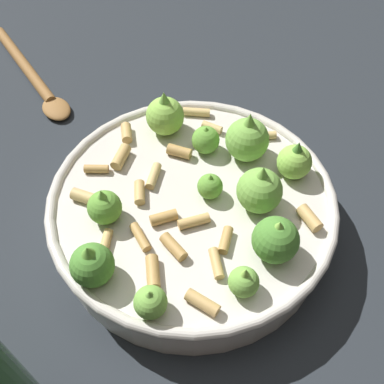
{
  "coord_description": "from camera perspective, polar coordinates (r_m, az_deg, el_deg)",
  "views": [
    {
      "loc": [
        0.21,
        0.2,
        0.43
      ],
      "look_at": [
        0.0,
        0.0,
        0.06
      ],
      "focal_mm": 42.47,
      "sensor_mm": 36.0,
      "label": 1
    }
  ],
  "objects": [
    {
      "name": "wooden_spoon",
      "position": [
        0.73,
        -19.39,
        13.55
      ],
      "size": [
        0.07,
        0.25,
        0.02
      ],
      "color": "olive",
      "rests_on": "ground"
    },
    {
      "name": "ground_plane",
      "position": [
        0.51,
        -0.0,
        -4.38
      ],
      "size": [
        2.4,
        2.4,
        0.0
      ],
      "primitive_type": "plane",
      "color": "#23282D"
    },
    {
      "name": "cooking_pan",
      "position": [
        0.49,
        0.26,
        -1.95
      ],
      "size": [
        0.3,
        0.3,
        0.11
      ],
      "color": "beige",
      "rests_on": "ground"
    }
  ]
}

